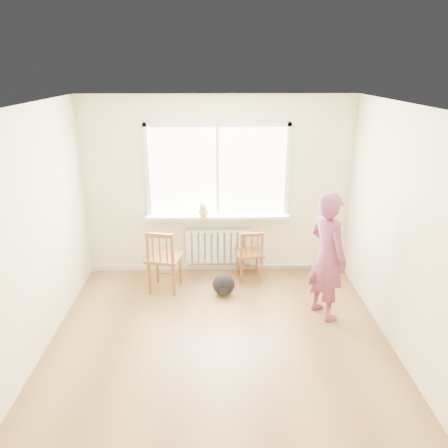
{
  "coord_description": "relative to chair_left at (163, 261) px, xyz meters",
  "views": [
    {
      "loc": [
        -0.04,
        -4.08,
        3.07
      ],
      "look_at": [
        0.07,
        1.2,
        1.14
      ],
      "focal_mm": 35.0,
      "sensor_mm": 36.0,
      "label": 1
    }
  ],
  "objects": [
    {
      "name": "floor",
      "position": [
        0.78,
        -1.55,
        -0.47
      ],
      "size": [
        4.5,
        4.5,
        0.0
      ],
      "primitive_type": "plane",
      "color": "olive",
      "rests_on": "ground"
    },
    {
      "name": "ceiling",
      "position": [
        0.78,
        -1.55,
        2.23
      ],
      "size": [
        4.5,
        4.5,
        0.0
      ],
      "primitive_type": "plane",
      "rotation": [
        3.14,
        0.0,
        0.0
      ],
      "color": "white",
      "rests_on": "back_wall"
    },
    {
      "name": "back_wall",
      "position": [
        0.78,
        0.7,
        0.88
      ],
      "size": [
        4.0,
        0.01,
        2.7
      ],
      "primitive_type": "cube",
      "color": "beige",
      "rests_on": "ground"
    },
    {
      "name": "window",
      "position": [
        0.78,
        0.68,
        1.19
      ],
      "size": [
        2.12,
        0.05,
        1.42
      ],
      "color": "white",
      "rests_on": "back_wall"
    },
    {
      "name": "windowsill",
      "position": [
        0.78,
        0.59,
        0.46
      ],
      "size": [
        2.15,
        0.22,
        0.04
      ],
      "primitive_type": "cube",
      "color": "white",
      "rests_on": "back_wall"
    },
    {
      "name": "radiator",
      "position": [
        0.78,
        0.61,
        -0.03
      ],
      "size": [
        1.0,
        0.12,
        0.55
      ],
      "color": "white",
      "rests_on": "back_wall"
    },
    {
      "name": "heating_pipe",
      "position": [
        2.03,
        0.64,
        -0.39
      ],
      "size": [
        1.4,
        0.04,
        0.04
      ],
      "primitive_type": "cylinder",
      "rotation": [
        0.0,
        1.57,
        0.0
      ],
      "color": "silver",
      "rests_on": "back_wall"
    },
    {
      "name": "baseboard",
      "position": [
        0.78,
        0.69,
        -0.43
      ],
      "size": [
        4.0,
        0.03,
        0.08
      ],
      "primitive_type": "cube",
      "color": "beige",
      "rests_on": "ground"
    },
    {
      "name": "chair_left",
      "position": [
        0.0,
        0.0,
        0.0
      ],
      "size": [
        0.54,
        0.53,
        0.94
      ],
      "rotation": [
        0.0,
        0.0,
        2.94
      ],
      "color": "brown",
      "rests_on": "floor"
    },
    {
      "name": "chair_right",
      "position": [
        1.25,
        0.3,
        -0.07
      ],
      "size": [
        0.44,
        0.43,
        0.81
      ],
      "rotation": [
        0.0,
        0.0,
        3.27
      ],
      "color": "brown",
      "rests_on": "floor"
    },
    {
      "name": "person",
      "position": [
        2.13,
        -0.69,
        0.35
      ],
      "size": [
        0.62,
        0.71,
        1.65
      ],
      "primitive_type": "imported",
      "rotation": [
        0.0,
        0.0,
        2.02
      ],
      "color": "#B23B65",
      "rests_on": "floor"
    },
    {
      "name": "cat",
      "position": [
        0.57,
        0.51,
        0.59
      ],
      "size": [
        0.19,
        0.4,
        0.27
      ],
      "rotation": [
        0.0,
        0.0,
        -0.07
      ],
      "color": "beige",
      "rests_on": "windowsill"
    },
    {
      "name": "backpack",
      "position": [
        0.85,
        -0.14,
        -0.32
      ],
      "size": [
        0.32,
        0.25,
        0.32
      ],
      "primitive_type": "ellipsoid",
      "rotation": [
        0.0,
        0.0,
        -0.04
      ],
      "color": "black",
      "rests_on": "floor"
    }
  ]
}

